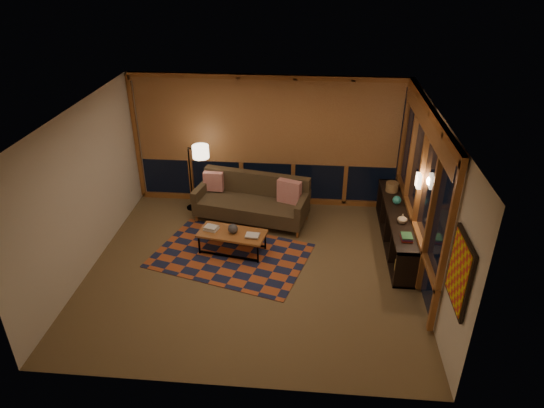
# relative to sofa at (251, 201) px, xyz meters

# --- Properties ---
(floor) EXTENTS (5.50, 5.00, 0.01)m
(floor) POSITION_rel_sofa_xyz_m (0.23, -1.61, -0.44)
(floor) COLOR #7D6046
(floor) RESTS_ON ground
(ceiling) EXTENTS (5.50, 5.00, 0.01)m
(ceiling) POSITION_rel_sofa_xyz_m (0.23, -1.61, 2.26)
(ceiling) COLOR white
(ceiling) RESTS_ON walls
(walls) EXTENTS (5.51, 5.01, 2.70)m
(walls) POSITION_rel_sofa_xyz_m (0.23, -1.61, 0.91)
(walls) COLOR beige
(walls) RESTS_ON floor
(window_wall_back) EXTENTS (5.30, 0.16, 2.60)m
(window_wall_back) POSITION_rel_sofa_xyz_m (0.23, 0.82, 0.91)
(window_wall_back) COLOR #B45D25
(window_wall_back) RESTS_ON walls
(window_wall_right) EXTENTS (0.16, 3.70, 2.60)m
(window_wall_right) POSITION_rel_sofa_xyz_m (2.91, -1.01, 0.91)
(window_wall_right) COLOR #B45D25
(window_wall_right) RESTS_ON walls
(wall_art) EXTENTS (0.06, 0.74, 0.94)m
(wall_art) POSITION_rel_sofa_xyz_m (2.94, -3.46, 1.01)
(wall_art) COLOR red
(wall_art) RESTS_ON walls
(wall_sconce) EXTENTS (0.12, 0.18, 0.22)m
(wall_sconce) POSITION_rel_sofa_xyz_m (2.85, -1.16, 1.11)
(wall_sconce) COLOR #FFE2B8
(wall_sconce) RESTS_ON walls
(sofa) EXTENTS (2.30, 1.30, 0.89)m
(sofa) POSITION_rel_sofa_xyz_m (0.00, 0.00, 0.00)
(sofa) COLOR #4D412C
(sofa) RESTS_ON floor
(pillow_left) EXTENTS (0.40, 0.15, 0.39)m
(pillow_left) POSITION_rel_sofa_xyz_m (-0.80, 0.33, 0.20)
(pillow_left) COLOR #B11B20
(pillow_left) RESTS_ON sofa
(pillow_right) EXTENTS (0.49, 0.30, 0.46)m
(pillow_right) POSITION_rel_sofa_xyz_m (0.74, 0.00, 0.23)
(pillow_right) COLOR #B11B20
(pillow_right) RESTS_ON sofa
(area_rug) EXTENTS (2.99, 2.39, 0.01)m
(area_rug) POSITION_rel_sofa_xyz_m (-0.21, -1.27, -0.44)
(area_rug) COLOR #AF5026
(area_rug) RESTS_ON floor
(coffee_table) EXTENTS (1.26, 0.75, 0.39)m
(coffee_table) POSITION_rel_sofa_xyz_m (-0.20, -1.13, -0.25)
(coffee_table) COLOR #B45D25
(coffee_table) RESTS_ON floor
(book_stack_a) EXTENTS (0.30, 0.27, 0.07)m
(book_stack_a) POSITION_rel_sofa_xyz_m (-0.58, -1.06, -0.01)
(book_stack_a) COLOR silver
(book_stack_a) RESTS_ON coffee_table
(book_stack_b) EXTENTS (0.26, 0.22, 0.05)m
(book_stack_b) POSITION_rel_sofa_xyz_m (0.17, -1.22, -0.02)
(book_stack_b) COLOR silver
(book_stack_b) RESTS_ON coffee_table
(ceramic_pot) EXTENTS (0.21, 0.21, 0.17)m
(ceramic_pot) POSITION_rel_sofa_xyz_m (-0.18, -1.13, 0.04)
(ceramic_pot) COLOR black
(ceramic_pot) RESTS_ON coffee_table
(floor_lamp) EXTENTS (0.59, 0.53, 1.47)m
(floor_lamp) POSITION_rel_sofa_xyz_m (-1.29, 0.41, 0.29)
(floor_lamp) COLOR black
(floor_lamp) RESTS_ON floor
(bookshelf) EXTENTS (0.40, 2.69, 0.67)m
(bookshelf) POSITION_rel_sofa_xyz_m (2.72, -0.61, -0.11)
(bookshelf) COLOR black
(bookshelf) RESTS_ON floor
(basket) EXTENTS (0.28, 0.28, 0.18)m
(basket) POSITION_rel_sofa_xyz_m (2.70, 0.21, 0.32)
(basket) COLOR #A67A4B
(basket) RESTS_ON bookshelf
(teal_bowl) EXTENTS (0.17, 0.17, 0.16)m
(teal_bowl) POSITION_rel_sofa_xyz_m (2.72, -0.32, 0.31)
(teal_bowl) COLOR teal
(teal_bowl) RESTS_ON bookshelf
(vase) EXTENTS (0.20, 0.20, 0.17)m
(vase) POSITION_rel_sofa_xyz_m (2.72, -1.01, 0.32)
(vase) COLOR tan
(vase) RESTS_ON bookshelf
(shelf_book_stack) EXTENTS (0.17, 0.24, 0.07)m
(shelf_book_stack) POSITION_rel_sofa_xyz_m (2.72, -1.52, 0.26)
(shelf_book_stack) COLOR silver
(shelf_book_stack) RESTS_ON bookshelf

